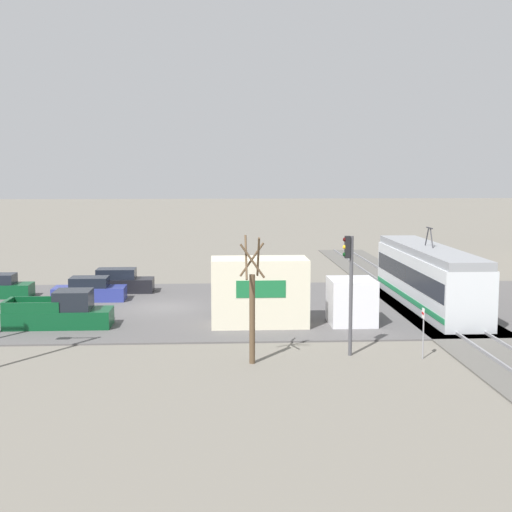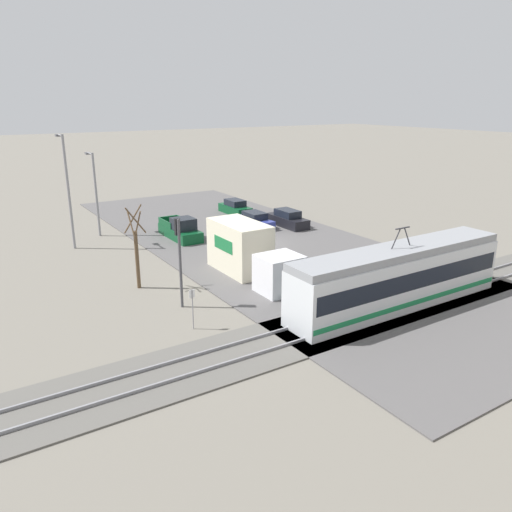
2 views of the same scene
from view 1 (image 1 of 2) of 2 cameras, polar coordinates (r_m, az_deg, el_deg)
The scene contains 11 objects.
ground_plane at distance 42.01m, azimuth -7.33°, elevation -4.19°, with size 320.00×320.00×0.00m, color slate.
road_surface at distance 42.01m, azimuth -7.33°, elevation -4.14°, with size 17.28×49.31×0.08m.
rail_bed at distance 43.67m, azimuth 13.36°, elevation -3.84°, with size 58.54×4.40×0.22m.
light_rail_tram at distance 42.93m, azimuth 13.60°, elevation -1.68°, with size 14.55×2.64×4.65m.
box_truck at distance 36.80m, azimuth 2.08°, elevation -3.06°, with size 2.59×8.43×3.47m.
pickup_truck at distance 37.73m, azimuth -15.32°, elevation -4.43°, with size 1.92×5.32×1.88m.
sedan_car_0 at distance 44.96m, azimuth -13.17°, elevation -2.72°, with size 1.79×4.37×1.44m.
sedan_car_2 at distance 47.58m, azimuth -11.09°, elevation -2.08°, with size 1.73×4.79×1.55m.
traffic_light_pole at distance 30.95m, azimuth 7.49°, elevation -1.80°, with size 0.28×0.47×5.24m.
street_tree at distance 29.59m, azimuth -0.31°, elevation -4.02°, with size 1.26×1.04×5.35m.
no_parking_sign at distance 31.34m, azimuth 13.23°, elevation -5.63°, with size 0.32×0.08×2.20m.
Camera 1 is at (41.12, 3.09, 8.04)m, focal length 50.00 mm.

